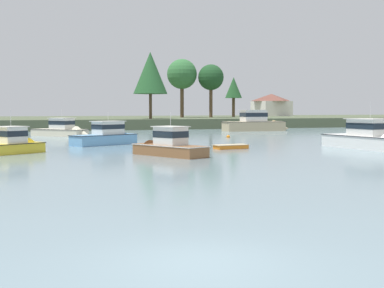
{
  "coord_description": "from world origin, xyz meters",
  "views": [
    {
      "loc": [
        -4.02,
        -10.92,
        3.39
      ],
      "look_at": [
        8.54,
        24.51,
        0.9
      ],
      "focal_mm": 49.88,
      "sensor_mm": 36.0,
      "label": 1
    }
  ],
  "objects": [
    {
      "name": "cruiser_cream",
      "position": [
        3.17,
        56.55,
        0.51
      ],
      "size": [
        7.47,
        7.6,
        4.2
      ],
      "color": "beige",
      "rests_on": "ground"
    },
    {
      "name": "cruiser_sand",
      "position": [
        32.97,
        62.77,
        0.75
      ],
      "size": [
        10.85,
        3.24,
        5.66
      ],
      "color": "tan",
      "rests_on": "ground"
    },
    {
      "name": "cruiser_skyblue",
      "position": [
        5.48,
        39.27,
        0.54
      ],
      "size": [
        7.51,
        5.25,
        3.83
      ],
      "color": "#669ECC",
      "rests_on": "ground"
    },
    {
      "name": "cottage_hillside",
      "position": [
        56.99,
        103.99,
        4.44
      ],
      "size": [
        7.8,
        8.69,
        5.28
      ],
      "color": "silver",
      "rests_on": "far_shore_bank"
    },
    {
      "name": "shore_tree_far_left",
      "position": [
        28.88,
        87.77,
        10.05
      ],
      "size": [
        5.81,
        5.81,
        11.33
      ],
      "color": "brown",
      "rests_on": "far_shore_bank"
    },
    {
      "name": "cruiser_yellow",
      "position": [
        -3.31,
        31.68,
        0.45
      ],
      "size": [
        6.54,
        5.36,
        4.17
      ],
      "color": "gold",
      "rests_on": "ground"
    },
    {
      "name": "shore_tree_center",
      "position": [
        19.44,
        76.27,
        9.4
      ],
      "size": [
        5.74,
        5.74,
        11.23
      ],
      "color": "brown",
      "rests_on": "far_shore_bank"
    },
    {
      "name": "mooring_buoy_orange",
      "position": [
        21.07,
        47.01,
        0.08
      ],
      "size": [
        0.43,
        0.43,
        0.48
      ],
      "color": "orange",
      "rests_on": "ground"
    },
    {
      "name": "ground_plane",
      "position": [
        0.0,
        0.0,
        0.0
      ],
      "size": [
        455.55,
        455.55,
        0.0
      ],
      "primitive_type": "plane",
      "color": "gray"
    },
    {
      "name": "far_shore_bank",
      "position": [
        0.0,
        93.75,
        0.85
      ],
      "size": [
        205.0,
        44.01,
        1.71
      ],
      "primitive_type": "cube",
      "color": "#4C563D",
      "rests_on": "ground"
    },
    {
      "name": "cruiser_wood",
      "position": [
        6.99,
        26.2,
        0.49
      ],
      "size": [
        4.71,
        7.11,
        3.85
      ],
      "color": "brown",
      "rests_on": "ground"
    },
    {
      "name": "cruiser_white",
      "position": [
        25.39,
        26.24,
        0.6
      ],
      "size": [
        3.84,
        9.3,
        5.1
      ],
      "color": "white",
      "rests_on": "ground"
    },
    {
      "name": "shore_tree_center_left",
      "position": [
        34.18,
        85.88,
        9.41
      ],
      "size": [
        5.0,
        5.0,
        10.3
      ],
      "color": "brown",
      "rests_on": "far_shore_bank"
    },
    {
      "name": "dinghy_orange",
      "position": [
        14.15,
        30.48,
        0.13
      ],
      "size": [
        3.11,
        1.63,
        0.5
      ],
      "color": "orange",
      "rests_on": "ground"
    },
    {
      "name": "shore_tree_right",
      "position": [
        41.48,
        91.48,
        7.69
      ],
      "size": [
        3.53,
        3.53,
        8.27
      ],
      "color": "brown",
      "rests_on": "far_shore_bank"
    }
  ]
}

